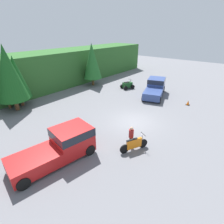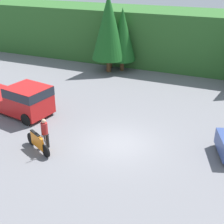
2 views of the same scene
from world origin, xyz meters
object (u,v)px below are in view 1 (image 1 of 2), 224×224
(pickup_truck_red, at_px, (61,145))
(rider_person, at_px, (131,136))
(dirt_bike, at_px, (134,144))
(pickup_truck_second, at_px, (155,87))
(quad_atv, at_px, (127,85))
(traffic_cone, at_px, (188,103))

(pickup_truck_red, distance_m, rider_person, 4.91)
(dirt_bike, height_order, rider_person, rider_person)
(pickup_truck_red, height_order, dirt_bike, pickup_truck_red)
(pickup_truck_second, height_order, quad_atv, pickup_truck_second)
(dirt_bike, bearing_deg, pickup_truck_second, 45.85)
(quad_atv, bearing_deg, pickup_truck_red, -139.23)
(pickup_truck_second, xyz_separation_m, traffic_cone, (-0.89, -4.65, -0.78))
(pickup_truck_second, bearing_deg, dirt_bike, -178.47)
(pickup_truck_red, bearing_deg, rider_person, -27.30)
(rider_person, bearing_deg, pickup_truck_red, -171.04)
(dirt_bike, relative_size, traffic_cone, 3.77)
(rider_person, bearing_deg, traffic_cone, 41.90)
(rider_person, relative_size, traffic_cone, 3.10)
(dirt_bike, xyz_separation_m, rider_person, (0.20, 0.40, 0.43))
(pickup_truck_red, xyz_separation_m, rider_person, (3.91, -2.97, -0.11))
(dirt_bike, distance_m, quad_atv, 14.56)
(dirt_bike, bearing_deg, quad_atv, 62.27)
(quad_atv, bearing_deg, dirt_bike, -121.73)
(quad_atv, xyz_separation_m, traffic_cone, (-0.74, -8.97, -0.24))
(pickup_truck_red, bearing_deg, traffic_cone, -4.46)
(quad_atv, relative_size, traffic_cone, 3.88)
(pickup_truck_second, bearing_deg, quad_atv, 73.76)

